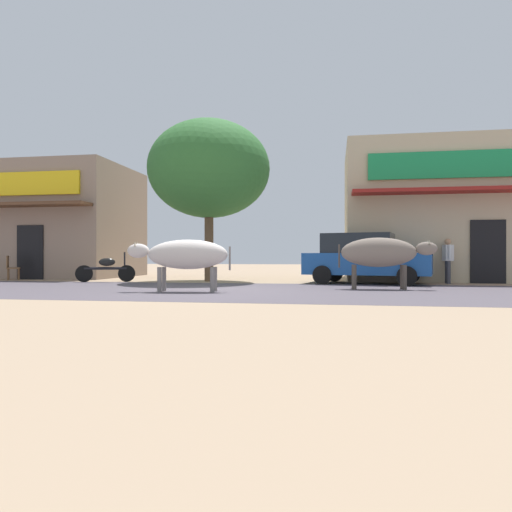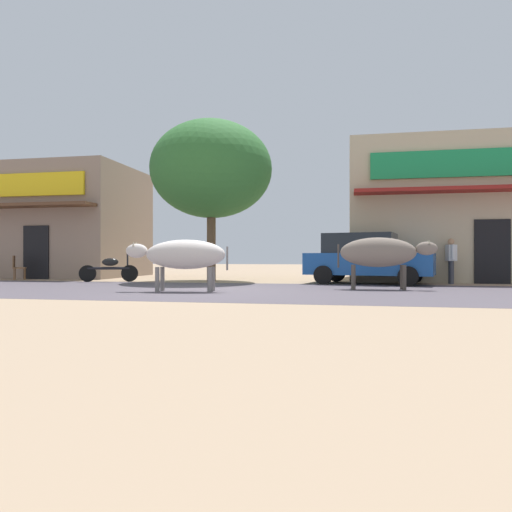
{
  "view_description": "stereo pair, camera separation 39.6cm",
  "coord_description": "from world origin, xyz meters",
  "px_view_note": "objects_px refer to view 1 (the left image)",
  "views": [
    {
      "loc": [
        3.26,
        -12.13,
        0.9
      ],
      "look_at": [
        0.92,
        1.87,
        0.9
      ],
      "focal_mm": 33.26,
      "sensor_mm": 36.0,
      "label": 1
    },
    {
      "loc": [
        3.65,
        -12.05,
        0.9
      ],
      "look_at": [
        0.92,
        1.87,
        0.9
      ],
      "focal_mm": 33.26,
      "sensor_mm": 36.0,
      "label": 2
    }
  ],
  "objects_px": {
    "parked_hatchback_car": "(365,258)",
    "parked_motorcycle": "(106,269)",
    "cow_far_dark": "(381,253)",
    "cafe_chair_near_tree": "(11,266)",
    "pedestrian_by_shop": "(448,258)",
    "roadside_tree": "(209,169)",
    "cow_near_brown": "(185,255)"
  },
  "relations": [
    {
      "from": "parked_motorcycle",
      "to": "pedestrian_by_shop",
      "type": "height_order",
      "value": "pedestrian_by_shop"
    },
    {
      "from": "cow_far_dark",
      "to": "pedestrian_by_shop",
      "type": "bearing_deg",
      "value": 52.1
    },
    {
      "from": "parked_motorcycle",
      "to": "cow_near_brown",
      "type": "relative_size",
      "value": 0.73
    },
    {
      "from": "cow_far_dark",
      "to": "cafe_chair_near_tree",
      "type": "bearing_deg",
      "value": 168.13
    },
    {
      "from": "roadside_tree",
      "to": "parked_hatchback_car",
      "type": "relative_size",
      "value": 1.35
    },
    {
      "from": "parked_motorcycle",
      "to": "cow_far_dark",
      "type": "bearing_deg",
      "value": -13.4
    },
    {
      "from": "parked_hatchback_car",
      "to": "cow_far_dark",
      "type": "xyz_separation_m",
      "value": [
        0.27,
        -2.62,
        0.15
      ]
    },
    {
      "from": "parked_hatchback_car",
      "to": "parked_motorcycle",
      "type": "bearing_deg",
      "value": -177.08
    },
    {
      "from": "parked_hatchback_car",
      "to": "cafe_chair_near_tree",
      "type": "distance_m",
      "value": 12.98
    },
    {
      "from": "cow_near_brown",
      "to": "parked_motorcycle",
      "type": "bearing_deg",
      "value": 136.31
    },
    {
      "from": "parked_motorcycle",
      "to": "cow_far_dark",
      "type": "relative_size",
      "value": 0.74
    },
    {
      "from": "parked_motorcycle",
      "to": "cow_near_brown",
      "type": "distance_m",
      "value": 5.74
    },
    {
      "from": "cow_near_brown",
      "to": "cow_far_dark",
      "type": "xyz_separation_m",
      "value": [
        4.96,
        1.79,
        0.06
      ]
    },
    {
      "from": "parked_hatchback_car",
      "to": "cow_far_dark",
      "type": "bearing_deg",
      "value": -84.0
    },
    {
      "from": "cow_far_dark",
      "to": "cafe_chair_near_tree",
      "type": "distance_m",
      "value": 13.55
    },
    {
      "from": "roadside_tree",
      "to": "cow_far_dark",
      "type": "xyz_separation_m",
      "value": [
        5.69,
        -3.22,
        -3.02
      ]
    },
    {
      "from": "cafe_chair_near_tree",
      "to": "cow_far_dark",
      "type": "bearing_deg",
      "value": -11.87
    },
    {
      "from": "cow_near_brown",
      "to": "cow_far_dark",
      "type": "height_order",
      "value": "cow_far_dark"
    },
    {
      "from": "roadside_tree",
      "to": "pedestrian_by_shop",
      "type": "height_order",
      "value": "roadside_tree"
    },
    {
      "from": "cafe_chair_near_tree",
      "to": "roadside_tree",
      "type": "bearing_deg",
      "value": 3.27
    },
    {
      "from": "cow_far_dark",
      "to": "pedestrian_by_shop",
      "type": "height_order",
      "value": "pedestrian_by_shop"
    },
    {
      "from": "parked_hatchback_car",
      "to": "cow_near_brown",
      "type": "height_order",
      "value": "parked_hatchback_car"
    },
    {
      "from": "pedestrian_by_shop",
      "to": "roadside_tree",
      "type": "bearing_deg",
      "value": 179.24
    },
    {
      "from": "parked_hatchback_car",
      "to": "parked_motorcycle",
      "type": "height_order",
      "value": "parked_hatchback_car"
    },
    {
      "from": "roadside_tree",
      "to": "parked_hatchback_car",
      "type": "distance_m",
      "value": 6.31
    },
    {
      "from": "roadside_tree",
      "to": "cafe_chair_near_tree",
      "type": "bearing_deg",
      "value": -176.73
    },
    {
      "from": "parked_hatchback_car",
      "to": "pedestrian_by_shop",
      "type": "distance_m",
      "value": 2.74
    },
    {
      "from": "roadside_tree",
      "to": "parked_hatchback_car",
      "type": "bearing_deg",
      "value": -6.3
    },
    {
      "from": "cow_near_brown",
      "to": "cafe_chair_near_tree",
      "type": "xyz_separation_m",
      "value": [
        -8.29,
        4.57,
        -0.42
      ]
    },
    {
      "from": "parked_hatchback_car",
      "to": "pedestrian_by_shop",
      "type": "bearing_deg",
      "value": 10.31
    },
    {
      "from": "cow_far_dark",
      "to": "cow_near_brown",
      "type": "bearing_deg",
      "value": -160.21
    },
    {
      "from": "cow_far_dark",
      "to": "cafe_chair_near_tree",
      "type": "xyz_separation_m",
      "value": [
        -13.25,
        2.78,
        -0.48
      ]
    }
  ]
}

